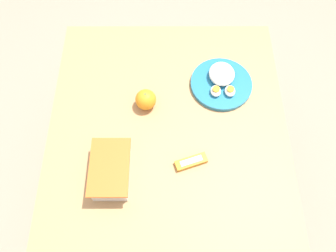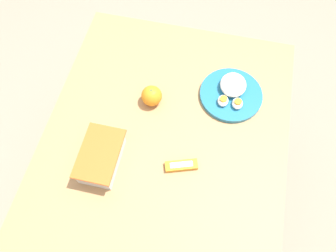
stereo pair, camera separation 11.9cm
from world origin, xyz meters
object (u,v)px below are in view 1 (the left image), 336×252
object	(u,v)px
rice_plate	(220,81)
candy_bar	(190,162)
orange_fruit	(145,100)
food_container	(110,171)

from	to	relation	value
rice_plate	candy_bar	bearing A→B (deg)	158.64
orange_fruit	food_container	bearing A→B (deg)	158.69
food_container	orange_fruit	bearing A→B (deg)	-21.31
food_container	candy_bar	world-z (taller)	food_container
orange_fruit	candy_bar	world-z (taller)	orange_fruit
rice_plate	candy_bar	size ratio (longest dim) A/B	2.04
candy_bar	food_container	bearing A→B (deg)	98.71
candy_bar	rice_plate	bearing A→B (deg)	-21.36
food_container	orange_fruit	distance (m)	0.30
rice_plate	candy_bar	world-z (taller)	rice_plate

